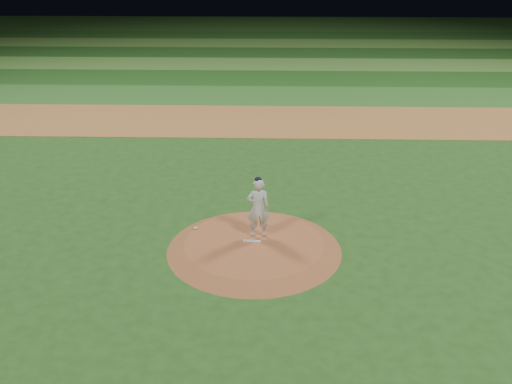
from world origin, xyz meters
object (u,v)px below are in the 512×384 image
rosin_bag (196,228)px  pitcher_on_mound (258,208)px  pitchers_mound (254,246)px  pitching_rubber (252,241)px

rosin_bag → pitcher_on_mound: bearing=-11.6°
pitchers_mound → pitching_rubber: size_ratio=9.86×
rosin_bag → pitcher_on_mound: pitcher_on_mound is taller
pitchers_mound → rosin_bag: 2.15m
pitching_rubber → pitcher_on_mound: (0.18, 0.38, 0.99)m
rosin_bag → pitching_rubber: bearing=-23.2°
pitchers_mound → rosin_bag: bearing=156.1°
rosin_bag → pitcher_on_mound: 2.32m
pitchers_mound → pitcher_on_mound: size_ratio=2.70×
pitcher_on_mound → pitchers_mound: bearing=-103.8°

